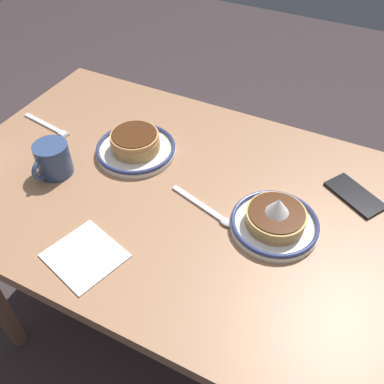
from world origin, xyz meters
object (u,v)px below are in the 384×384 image
(plate_near_main, at_px, (275,221))
(coffee_mug, at_px, (53,159))
(plate_center_pancakes, at_px, (136,146))
(fork_near, at_px, (46,125))
(tea_spoon, at_px, (212,212))
(paper_napkin, at_px, (85,256))
(cell_phone, at_px, (355,195))

(plate_near_main, height_order, coffee_mug, plate_near_main)
(plate_center_pancakes, xyz_separation_m, fork_near, (0.31, 0.01, -0.02))
(fork_near, relative_size, tea_spoon, 0.96)
(tea_spoon, bearing_deg, paper_napkin, 51.16)
(cell_phone, height_order, paper_napkin, cell_phone)
(fork_near, bearing_deg, coffee_mug, 137.01)
(fork_near, bearing_deg, tea_spoon, 170.50)
(paper_napkin, bearing_deg, fork_near, -40.56)
(coffee_mug, bearing_deg, cell_phone, -159.90)
(paper_napkin, distance_m, fork_near, 0.52)
(plate_near_main, height_order, cell_phone, plate_near_main)
(cell_phone, relative_size, paper_napkin, 0.96)
(coffee_mug, xyz_separation_m, tea_spoon, (-0.42, -0.05, -0.04))
(plate_near_main, bearing_deg, tea_spoon, 9.26)
(tea_spoon, bearing_deg, plate_near_main, -170.74)
(plate_center_pancakes, relative_size, paper_napkin, 1.46)
(plate_center_pancakes, xyz_separation_m, cell_phone, (-0.57, -0.10, -0.02))
(plate_near_main, bearing_deg, cell_phone, -128.01)
(fork_near, bearing_deg, plate_center_pancakes, -177.47)
(cell_phone, height_order, tea_spoon, tea_spoon)
(plate_near_main, relative_size, plate_center_pancakes, 0.93)
(cell_phone, bearing_deg, fork_near, 38.46)
(paper_napkin, xyz_separation_m, tea_spoon, (-0.19, -0.24, 0.00))
(plate_center_pancakes, height_order, cell_phone, plate_center_pancakes)
(coffee_mug, distance_m, fork_near, 0.22)
(plate_center_pancakes, bearing_deg, paper_napkin, 104.19)
(cell_phone, bearing_deg, coffee_mug, 51.28)
(plate_near_main, bearing_deg, plate_center_pancakes, -11.58)
(plate_near_main, bearing_deg, fork_near, -5.78)
(coffee_mug, bearing_deg, paper_napkin, 141.24)
(plate_center_pancakes, height_order, fork_near, plate_center_pancakes)
(paper_napkin, height_order, fork_near, fork_near)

